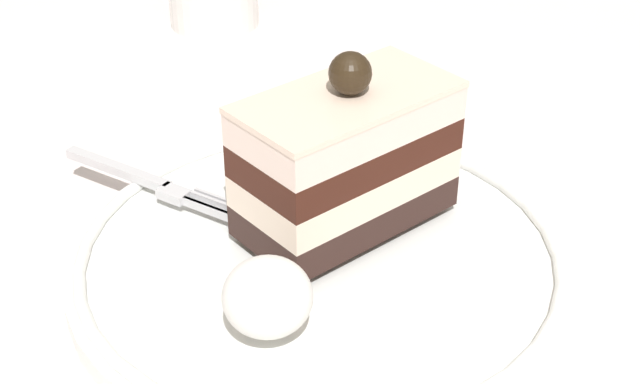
# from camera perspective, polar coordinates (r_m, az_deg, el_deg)

# --- Properties ---
(ground_plane) EXTENTS (2.40, 2.40, 0.00)m
(ground_plane) POSITION_cam_1_polar(r_m,az_deg,el_deg) (0.45, -2.83, -4.95)
(ground_plane) COLOR silver
(dessert_plate) EXTENTS (0.24, 0.24, 0.02)m
(dessert_plate) POSITION_cam_1_polar(r_m,az_deg,el_deg) (0.44, 0.00, -4.22)
(dessert_plate) COLOR white
(dessert_plate) RESTS_ON ground_plane
(cake_slice) EXTENTS (0.11, 0.08, 0.09)m
(cake_slice) POSITION_cam_1_polar(r_m,az_deg,el_deg) (0.44, 1.65, 2.18)
(cake_slice) COLOR black
(cake_slice) RESTS_ON dessert_plate
(whipped_cream_dollop) EXTENTS (0.04, 0.04, 0.03)m
(whipped_cream_dollop) POSITION_cam_1_polar(r_m,az_deg,el_deg) (0.38, -3.27, -6.50)
(whipped_cream_dollop) COLOR white
(whipped_cream_dollop) RESTS_ON dessert_plate
(fork) EXTENTS (0.02, 0.12, 0.00)m
(fork) POSITION_cam_1_polar(r_m,az_deg,el_deg) (0.48, -10.17, 0.49)
(fork) COLOR silver
(fork) RESTS_ON dessert_plate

